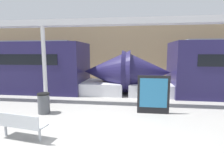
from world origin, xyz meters
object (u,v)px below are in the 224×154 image
bench_near (19,123)px  trash_bin (44,103)px  support_column_near (44,66)px  poster_board (153,95)px

bench_near → trash_bin: bearing=110.5°
trash_bin → support_column_near: support_column_near is taller
bench_near → poster_board: 4.83m
bench_near → poster_board: (3.99, 2.70, 0.31)m
bench_near → support_column_near: size_ratio=0.42×
bench_near → poster_board: size_ratio=0.99×
poster_board → support_column_near: (-5.09, 0.90, 1.05)m
bench_near → support_column_near: 4.01m
poster_board → trash_bin: bearing=-173.3°
poster_board → support_column_near: 5.28m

